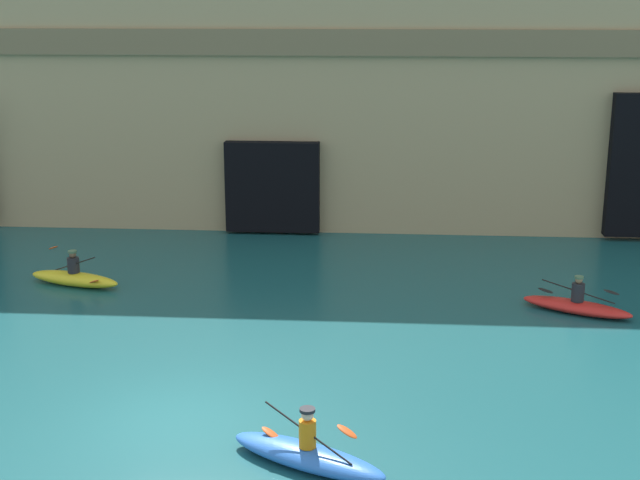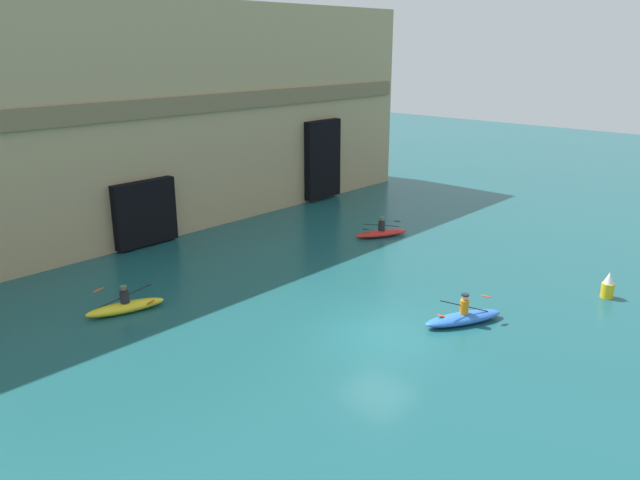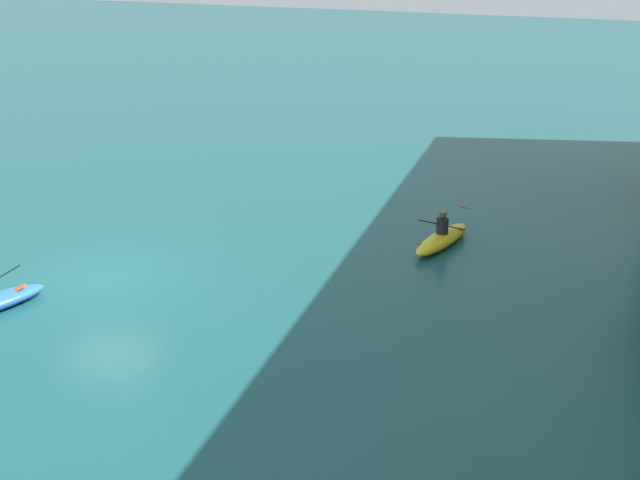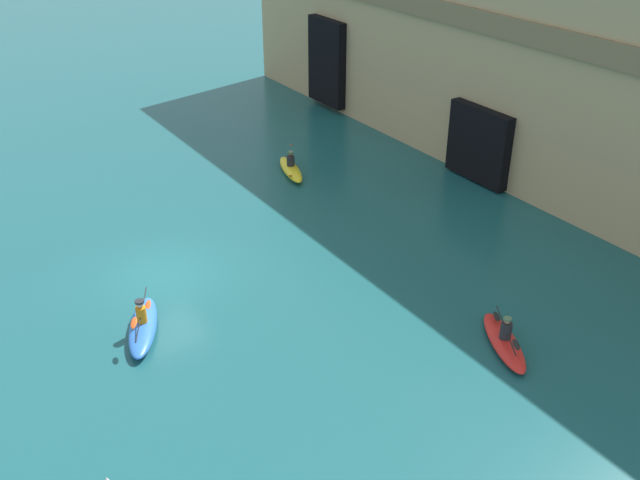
{
  "view_description": "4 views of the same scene",
  "coord_description": "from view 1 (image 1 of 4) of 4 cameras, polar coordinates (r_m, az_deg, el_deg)",
  "views": [
    {
      "loc": [
        4.15,
        -16.46,
        8.37
      ],
      "look_at": [
        2.36,
        7.75,
        1.74
      ],
      "focal_mm": 50.0,
      "sensor_mm": 36.0,
      "label": 1
    },
    {
      "loc": [
        -16.34,
        -12.05,
        9.96
      ],
      "look_at": [
        2.09,
        4.76,
        2.02
      ],
      "focal_mm": 35.0,
      "sensor_mm": 36.0,
      "label": 2
    },
    {
      "loc": [
        19.62,
        12.34,
        9.85
      ],
      "look_at": [
        1.03,
        6.49,
        2.24
      ],
      "focal_mm": 50.0,
      "sensor_mm": 36.0,
      "label": 3
    },
    {
      "loc": [
        20.83,
        -6.99,
        13.23
      ],
      "look_at": [
        2.93,
        4.73,
        1.34
      ],
      "focal_mm": 40.0,
      "sensor_mm": 36.0,
      "label": 4
    }
  ],
  "objects": [
    {
      "name": "kayak_yellow",
      "position": [
        27.71,
        -15.45,
        -2.33
      ],
      "size": [
        3.08,
        1.53,
        1.13
      ],
      "rotation": [
        0.0,
        0.0,
        6.0
      ],
      "color": "yellow",
      "rests_on": "ground"
    },
    {
      "name": "cliff_bluff",
      "position": [
        35.6,
        -1.37,
        11.5
      ],
      "size": [
        40.69,
        8.06,
        12.11
      ],
      "color": "tan",
      "rests_on": "ground"
    },
    {
      "name": "ground_plane",
      "position": [
        18.93,
        -9.07,
        -11.18
      ],
      "size": [
        120.0,
        120.0,
        0.0
      ],
      "primitive_type": "plane",
      "color": "#195156"
    },
    {
      "name": "kayak_red",
      "position": [
        25.45,
        16.12,
        -4.04
      ],
      "size": [
        3.03,
        2.05,
        1.05
      ],
      "rotation": [
        0.0,
        0.0,
        2.68
      ],
      "color": "red",
      "rests_on": "ground"
    },
    {
      "name": "kayak_blue",
      "position": [
        16.86,
        -0.8,
        -13.56
      ],
      "size": [
        3.24,
        2.15,
        1.17
      ],
      "rotation": [
        0.0,
        0.0,
        5.82
      ],
      "color": "blue",
      "rests_on": "ground"
    }
  ]
}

